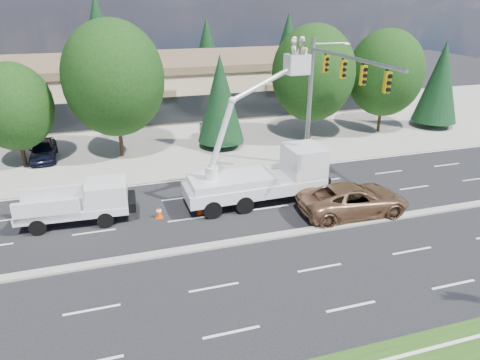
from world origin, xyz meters
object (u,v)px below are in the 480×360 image
object	(u,v)px
utility_pickup	(82,206)
bucket_truck	(268,169)
signal_mast	(326,88)
minivan	(353,199)

from	to	relation	value
utility_pickup	bucket_truck	size ratio (longest dim) A/B	0.62
signal_mast	utility_pickup	xyz separation A→B (m)	(-15.56, -2.39, -5.14)
signal_mast	bucket_truck	bearing A→B (deg)	-150.18
bucket_truck	minivan	world-z (taller)	bucket_truck
signal_mast	minivan	world-z (taller)	signal_mast
signal_mast	utility_pickup	distance (m)	16.56
bucket_truck	minivan	size ratio (longest dim) A/B	1.51
signal_mast	minivan	bearing A→B (deg)	-97.70
bucket_truck	minivan	distance (m)	5.26
minivan	utility_pickup	bearing A→B (deg)	78.49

